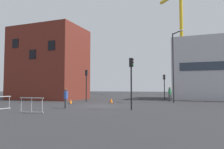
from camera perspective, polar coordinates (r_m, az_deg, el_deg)
ground at (r=21.14m, az=-3.05°, el=-8.18°), size 160.00×160.00×0.00m
brick_building at (r=34.95m, az=-16.07°, el=2.65°), size 10.42×7.34×10.77m
office_block at (r=36.54m, az=26.83°, el=1.06°), size 13.73×10.43×8.78m
construction_crane at (r=63.81m, az=17.51°, el=11.50°), size 10.70×11.17×28.83m
streetlamp_tall at (r=26.27m, az=15.90°, el=3.28°), size 1.37×1.65×8.11m
traffic_light_corner at (r=27.26m, az=-6.70°, el=-1.52°), size 0.26×0.38×3.95m
traffic_light_median at (r=31.94m, az=13.46°, el=-2.12°), size 0.38×0.26×3.60m
traffic_light_crosswalk at (r=17.40m, az=5.05°, el=-0.14°), size 0.38×0.25×4.10m
pedestrian_walking at (r=28.88m, az=14.80°, el=-4.68°), size 0.34×0.34×1.83m
pedestrian_waiting at (r=19.10m, az=-11.93°, el=-5.69°), size 0.34×0.34×1.67m
safety_barrier_rear at (r=15.93m, az=-20.22°, el=-7.48°), size 1.92×0.13×1.08m
safety_barrier_right_run at (r=32.34m, az=5.11°, el=-5.55°), size 2.07×0.15×1.08m
traffic_cone_by_barrier at (r=25.37m, az=-0.20°, el=-6.85°), size 0.53×0.53×0.53m
traffic_cone_orange at (r=24.49m, az=-10.71°, el=-6.98°), size 0.47×0.47×0.47m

